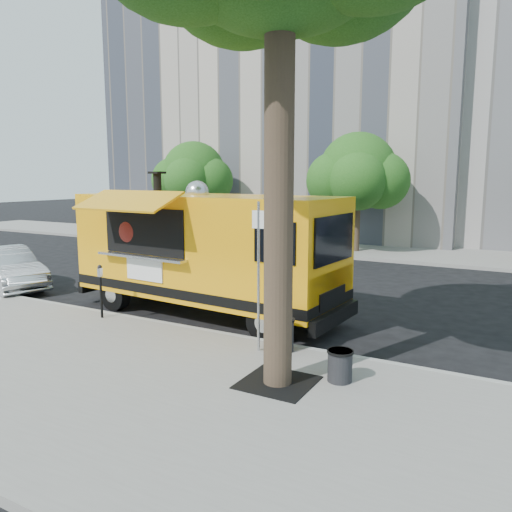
{
  "coord_description": "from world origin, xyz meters",
  "views": [
    {
      "loc": [
        6.16,
        -10.02,
        3.62
      ],
      "look_at": [
        0.64,
        0.0,
        1.8
      ],
      "focal_mm": 35.0,
      "sensor_mm": 36.0,
      "label": 1
    }
  ],
  "objects_px": {
    "parking_meter": "(101,285)",
    "sedan": "(6,268)",
    "far_tree_b": "(358,172)",
    "trash_bin_right": "(340,365)",
    "far_tree_a": "(194,174)",
    "sign_post": "(259,268)",
    "food_truck": "(204,249)",
    "trash_bin_left": "(281,334)"
  },
  "relations": [
    {
      "from": "parking_meter",
      "to": "sedan",
      "type": "height_order",
      "value": "parking_meter"
    },
    {
      "from": "far_tree_b",
      "to": "trash_bin_right",
      "type": "distance_m",
      "value": 15.94
    },
    {
      "from": "far_tree_a",
      "to": "sign_post",
      "type": "relative_size",
      "value": 1.79
    },
    {
      "from": "parking_meter",
      "to": "trash_bin_right",
      "type": "xyz_separation_m",
      "value": [
        6.5,
        -0.87,
        -0.54
      ]
    },
    {
      "from": "far_tree_a",
      "to": "sedan",
      "type": "bearing_deg",
      "value": -83.63
    },
    {
      "from": "sedan",
      "to": "trash_bin_right",
      "type": "distance_m",
      "value": 12.33
    },
    {
      "from": "sign_post",
      "to": "far_tree_a",
      "type": "bearing_deg",
      "value": 129.83
    },
    {
      "from": "sedan",
      "to": "far_tree_a",
      "type": "bearing_deg",
      "value": 24.5
    },
    {
      "from": "far_tree_a",
      "to": "far_tree_b",
      "type": "height_order",
      "value": "far_tree_b"
    },
    {
      "from": "far_tree_b",
      "to": "food_truck",
      "type": "xyz_separation_m",
      "value": [
        -0.22,
        -12.13,
        -2.08
      ]
    },
    {
      "from": "far_tree_a",
      "to": "sedan",
      "type": "distance_m",
      "value": 12.76
    },
    {
      "from": "sign_post",
      "to": "sedan",
      "type": "bearing_deg",
      "value": 171.34
    },
    {
      "from": "sedan",
      "to": "trash_bin_right",
      "type": "relative_size",
      "value": 7.45
    },
    {
      "from": "far_tree_b",
      "to": "parking_meter",
      "type": "distance_m",
      "value": 14.48
    },
    {
      "from": "far_tree_a",
      "to": "trash_bin_right",
      "type": "distance_m",
      "value": 20.1
    },
    {
      "from": "food_truck",
      "to": "parking_meter",
      "type": "bearing_deg",
      "value": -128.61
    },
    {
      "from": "sign_post",
      "to": "food_truck",
      "type": "height_order",
      "value": "food_truck"
    },
    {
      "from": "parking_meter",
      "to": "food_truck",
      "type": "xyz_separation_m",
      "value": [
        1.78,
        1.92,
        0.77
      ]
    },
    {
      "from": "trash_bin_right",
      "to": "parking_meter",
      "type": "bearing_deg",
      "value": 172.42
    },
    {
      "from": "far_tree_a",
      "to": "far_tree_b",
      "type": "xyz_separation_m",
      "value": [
        9.0,
        0.4,
        0.06
      ]
    },
    {
      "from": "sign_post",
      "to": "parking_meter",
      "type": "xyz_separation_m",
      "value": [
        -4.55,
        0.2,
        -0.87
      ]
    },
    {
      "from": "sign_post",
      "to": "trash_bin_left",
      "type": "relative_size",
      "value": 4.53
    },
    {
      "from": "parking_meter",
      "to": "trash_bin_left",
      "type": "relative_size",
      "value": 2.02
    },
    {
      "from": "food_truck",
      "to": "sedan",
      "type": "relative_size",
      "value": 1.88
    },
    {
      "from": "far_tree_b",
      "to": "sign_post",
      "type": "height_order",
      "value": "far_tree_b"
    },
    {
      "from": "far_tree_a",
      "to": "sedan",
      "type": "xyz_separation_m",
      "value": [
        1.37,
        -12.3,
        -3.1
      ]
    },
    {
      "from": "sign_post",
      "to": "trash_bin_right",
      "type": "height_order",
      "value": "sign_post"
    },
    {
      "from": "far_tree_b",
      "to": "food_truck",
      "type": "distance_m",
      "value": 12.31
    },
    {
      "from": "trash_bin_right",
      "to": "sign_post",
      "type": "bearing_deg",
      "value": 161.16
    },
    {
      "from": "sedan",
      "to": "trash_bin_left",
      "type": "relative_size",
      "value": 6.18
    },
    {
      "from": "sign_post",
      "to": "sedan",
      "type": "height_order",
      "value": "sign_post"
    },
    {
      "from": "food_truck",
      "to": "far_tree_b",
      "type": "bearing_deg",
      "value": 93.11
    },
    {
      "from": "trash_bin_right",
      "to": "food_truck",
      "type": "bearing_deg",
      "value": 149.46
    },
    {
      "from": "trash_bin_left",
      "to": "trash_bin_right",
      "type": "distance_m",
      "value": 1.78
    },
    {
      "from": "far_tree_a",
      "to": "food_truck",
      "type": "distance_m",
      "value": 14.79
    },
    {
      "from": "trash_bin_left",
      "to": "trash_bin_right",
      "type": "bearing_deg",
      "value": -29.61
    },
    {
      "from": "food_truck",
      "to": "trash_bin_right",
      "type": "distance_m",
      "value": 5.64
    },
    {
      "from": "sign_post",
      "to": "trash_bin_left",
      "type": "distance_m",
      "value": 1.42
    },
    {
      "from": "far_tree_a",
      "to": "trash_bin_left",
      "type": "xyz_separation_m",
      "value": [
        11.95,
        -13.63,
        -3.27
      ]
    },
    {
      "from": "far_tree_b",
      "to": "parking_meter",
      "type": "xyz_separation_m",
      "value": [
        -2.0,
        -14.05,
        -2.85
      ]
    },
    {
      "from": "parking_meter",
      "to": "far_tree_b",
      "type": "bearing_deg",
      "value": 81.9
    },
    {
      "from": "far_tree_a",
      "to": "sign_post",
      "type": "xyz_separation_m",
      "value": [
        11.55,
        -13.85,
        -1.93
      ]
    }
  ]
}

